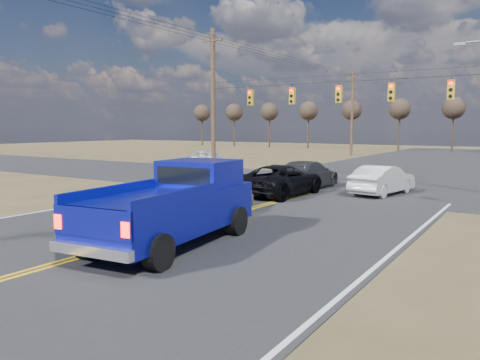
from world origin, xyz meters
The scene contains 12 objects.
ground centered at (0.00, 0.00, 0.00)m, with size 160.00×160.00×0.00m, color brown.
road_main centered at (0.00, 10.00, 0.00)m, with size 14.00×120.00×0.02m, color #28282B.
road_cross centered at (0.00, 18.00, 0.00)m, with size 120.00×12.00×0.02m, color #28282B.
signal_gantry centered at (0.50, 17.79, 5.06)m, with size 19.60×4.83×10.00m.
utility_poles centered at (0.00, 17.00, 5.23)m, with size 19.60×58.32×10.00m.
treeline centered at (0.00, 26.96, 5.70)m, with size 87.00×117.80×7.40m.
pickup_truck centered at (1.17, 2.02, 1.16)m, with size 3.10×6.58×2.39m.
silver_suv centered at (-0.80, 6.07, 0.91)m, with size 2.14×5.33×1.82m, color #9B9EA3.
black_suv centered at (-0.80, 12.45, 0.76)m, with size 2.51×5.45×1.52m, color black.
white_car_queue centered at (3.38, 15.50, 0.74)m, with size 1.57×4.50×1.48m, color silver.
dgrey_car_queue centered at (-0.80, 15.50, 0.78)m, with size 2.20×5.40×1.57m, color #35363A.
cross_car_west centered at (-12.80, 22.69, 0.77)m, with size 4.51×1.81×1.54m, color silver.
Camera 1 is at (10.01, -8.20, 3.43)m, focal length 35.00 mm.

